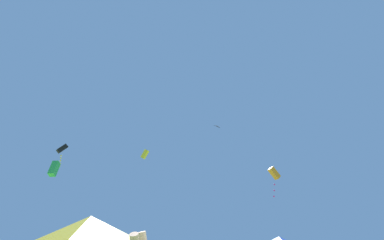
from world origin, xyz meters
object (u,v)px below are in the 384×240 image
(kite_black_box, at_px, (62,149))
(kite_orange_box, at_px, (274,174))
(kite_green_box, at_px, (54,169))
(canopy_tent_yellow, at_px, (89,230))
(kite_yellow_box, at_px, (145,154))
(kite_black_diamond, at_px, (217,126))

(kite_black_box, xyz_separation_m, kite_orange_box, (18.34, 10.60, 1.48))
(kite_orange_box, relative_size, kite_green_box, 3.18)
(kite_orange_box, bearing_deg, kite_black_box, -149.97)
(canopy_tent_yellow, distance_m, kite_orange_box, 25.32)
(kite_green_box, bearing_deg, kite_black_box, 106.22)
(canopy_tent_yellow, bearing_deg, kite_orange_box, 56.43)
(kite_yellow_box, bearing_deg, kite_orange_box, 16.68)
(kite_green_box, xyz_separation_m, kite_black_diamond, (11.97, 15.67, 10.06))
(kite_yellow_box, bearing_deg, kite_black_box, -127.48)
(kite_green_box, distance_m, kite_black_diamond, 22.14)
(kite_orange_box, xyz_separation_m, kite_black_diamond, (-5.52, 2.17, 6.34))
(kite_yellow_box, bearing_deg, canopy_tent_yellow, -90.22)
(kite_black_box, bearing_deg, kite_green_box, -73.78)
(kite_yellow_box, xyz_separation_m, kite_orange_box, (13.25, 3.97, -0.56))
(kite_black_diamond, bearing_deg, kite_black_box, -135.11)
(kite_yellow_box, height_order, kite_green_box, kite_yellow_box)
(canopy_tent_yellow, distance_m, kite_green_box, 8.79)
(kite_black_diamond, bearing_deg, kite_green_box, -127.38)
(kite_green_box, bearing_deg, kite_black_diamond, 52.62)
(kite_black_box, xyz_separation_m, kite_black_diamond, (12.82, 12.77, 7.82))
(kite_black_box, height_order, kite_green_box, kite_black_box)
(canopy_tent_yellow, height_order, kite_black_diamond, kite_black_diamond)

